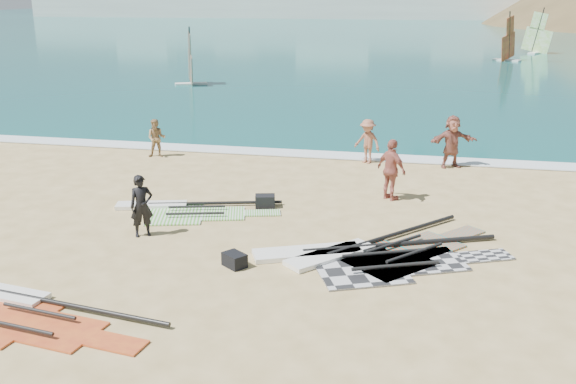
% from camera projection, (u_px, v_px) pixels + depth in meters
% --- Properties ---
extents(ground, '(300.00, 300.00, 0.00)m').
position_uv_depth(ground, '(306.00, 290.00, 14.33)').
color(ground, '#D7BB7E').
rests_on(ground, ground).
extents(sea, '(300.00, 240.00, 0.06)m').
position_uv_depth(sea, '(415.00, 23.00, 137.66)').
color(sea, '#0B464F').
rests_on(sea, ground).
extents(surf_line, '(300.00, 1.20, 0.04)m').
position_uv_depth(surf_line, '(360.00, 157.00, 25.83)').
color(surf_line, white).
rests_on(surf_line, ground).
extents(far_town, '(160.00, 8.00, 12.00)m').
position_uv_depth(far_town, '(352.00, 0.00, 156.19)').
color(far_town, white).
rests_on(far_town, ground).
extents(rig_grey, '(6.56, 4.07, 0.21)m').
position_uv_depth(rig_grey, '(363.00, 257.00, 16.00)').
color(rig_grey, '#232326').
rests_on(rig_grey, ground).
extents(rig_green, '(5.21, 2.75, 0.20)m').
position_uv_depth(rig_green, '(183.00, 210.00, 19.48)').
color(rig_green, green).
rests_on(rig_green, ground).
extents(rig_orange, '(5.05, 4.84, 0.20)m').
position_uv_depth(rig_orange, '(378.00, 251.00, 16.38)').
color(rig_orange, '#FF5224').
rests_on(rig_orange, ground).
extents(rig_red, '(5.36, 2.49, 0.20)m').
position_uv_depth(rig_red, '(25.00, 311.00, 13.31)').
color(rig_red, '#B43921').
rests_on(rig_red, ground).
extents(gear_bag_near, '(0.69, 0.57, 0.38)m').
position_uv_depth(gear_bag_near, '(265.00, 201.00, 19.82)').
color(gear_bag_near, black).
rests_on(gear_bag_near, ground).
extents(gear_bag_far, '(0.69, 0.66, 0.34)m').
position_uv_depth(gear_bag_far, '(235.00, 260.00, 15.53)').
color(gear_bag_far, black).
rests_on(gear_bag_far, ground).
extents(person_wetsuit, '(0.75, 0.69, 1.71)m').
position_uv_depth(person_wetsuit, '(142.00, 206.00, 17.29)').
color(person_wetsuit, black).
rests_on(person_wetsuit, ground).
extents(beachgoer_left, '(0.86, 0.73, 1.54)m').
position_uv_depth(beachgoer_left, '(156.00, 138.00, 25.68)').
color(beachgoer_left, '#9F7C51').
rests_on(beachgoer_left, ground).
extents(beachgoer_mid, '(1.28, 1.09, 1.72)m').
position_uv_depth(beachgoer_mid, '(367.00, 141.00, 24.76)').
color(beachgoer_mid, '#985D45').
rests_on(beachgoer_mid, ground).
extents(beachgoer_back, '(1.19, 1.13, 1.97)m').
position_uv_depth(beachgoer_back, '(391.00, 170.00, 20.31)').
color(beachgoer_back, '#AE5D50').
rests_on(beachgoer_back, ground).
extents(beachgoer_right, '(1.93, 1.24, 1.99)m').
position_uv_depth(beachgoer_right, '(452.00, 142.00, 24.10)').
color(beachgoer_right, '#985748').
rests_on(beachgoer_right, ground).
extents(windsurfer_left, '(2.32, 2.52, 4.12)m').
position_uv_depth(windsurfer_left, '(190.00, 68.00, 45.45)').
color(windsurfer_left, white).
rests_on(windsurfer_left, ground).
extents(windsurfer_centre, '(2.60, 2.75, 4.70)m').
position_uv_depth(windsurfer_centre, '(508.00, 47.00, 61.17)').
color(windsurfer_centre, white).
rests_on(windsurfer_centre, ground).
extents(windsurfer_right, '(2.90, 2.71, 4.85)m').
position_uv_depth(windsurfer_right, '(537.00, 41.00, 68.49)').
color(windsurfer_right, white).
rests_on(windsurfer_right, ground).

